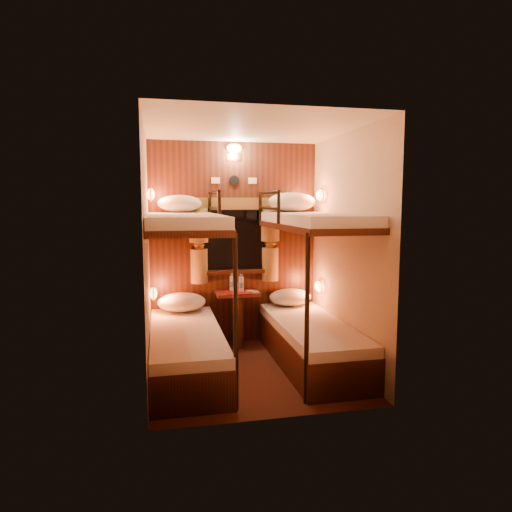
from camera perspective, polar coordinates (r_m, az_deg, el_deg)
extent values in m
plane|color=#34130E|center=(4.76, -0.55, -14.14)|extent=(2.10, 2.10, 0.00)
plane|color=silver|center=(4.50, -0.59, 15.74)|extent=(2.10, 2.10, 0.00)
plane|color=#C6B293|center=(5.50, -2.76, 1.56)|extent=(2.40, 0.00, 2.40)
plane|color=#C6B293|center=(3.46, 2.92, -1.49)|extent=(2.40, 0.00, 2.40)
plane|color=#C6B293|center=(4.39, -13.48, 0.07)|extent=(0.00, 2.40, 2.40)
plane|color=#C6B293|center=(4.77, 11.28, 0.65)|extent=(0.00, 2.40, 2.40)
cube|color=#32190E|center=(5.49, -2.73, 1.55)|extent=(2.00, 0.03, 2.40)
cube|color=#32190E|center=(4.69, -8.72, -12.27)|extent=(0.70, 1.90, 0.35)
cube|color=white|center=(4.62, -8.77, -9.63)|extent=(0.68, 1.88, 0.10)
cube|color=#32190E|center=(4.44, -9.02, 3.49)|extent=(0.70, 1.90, 0.06)
cube|color=white|center=(4.44, -9.04, 4.52)|extent=(0.68, 1.88, 0.10)
cylinder|color=black|center=(3.70, -2.55, -8.44)|extent=(0.04, 0.04, 1.45)
cylinder|color=black|center=(5.34, -5.81, 6.11)|extent=(0.04, 0.04, 0.32)
cylinder|color=black|center=(4.50, -4.60, 6.01)|extent=(0.04, 0.04, 0.32)
cylinder|color=black|center=(4.92, -5.27, 7.93)|extent=(0.04, 0.85, 0.04)
cylinder|color=black|center=(4.92, -5.25, 5.95)|extent=(0.03, 0.85, 0.03)
cube|color=#32190E|center=(4.93, 6.85, -11.29)|extent=(0.70, 1.90, 0.35)
cube|color=white|center=(4.86, 6.89, -8.76)|extent=(0.68, 1.88, 0.10)
cube|color=#32190E|center=(4.69, 7.07, 3.69)|extent=(0.70, 1.90, 0.06)
cube|color=white|center=(4.69, 7.09, 4.67)|extent=(0.68, 1.88, 0.10)
cylinder|color=black|center=(3.85, 6.38, -7.91)|extent=(0.04, 0.04, 1.45)
cylinder|color=black|center=(5.44, 0.52, 6.15)|extent=(0.04, 0.04, 0.32)
cylinder|color=black|center=(4.61, 2.85, 6.04)|extent=(0.04, 0.04, 0.32)
cylinder|color=black|center=(5.03, 1.60, 7.93)|extent=(0.04, 0.85, 0.04)
cylinder|color=black|center=(5.02, 1.59, 5.99)|extent=(0.03, 0.85, 0.03)
cube|color=black|center=(5.46, -2.70, 2.05)|extent=(0.98, 0.02, 0.78)
cube|color=black|center=(5.45, -2.69, 2.04)|extent=(0.90, 0.01, 0.70)
cube|color=#32190E|center=(5.46, -2.60, -1.96)|extent=(1.00, 0.12, 0.04)
cube|color=olive|center=(5.41, -2.67, 6.56)|extent=(1.10, 0.06, 0.14)
cylinder|color=olive|center=(5.35, -7.19, 3.84)|extent=(0.22, 0.22, 0.40)
cylinder|color=olive|center=(5.37, -7.15, 1.39)|extent=(0.11, 0.11, 0.12)
cylinder|color=olive|center=(5.40, -7.11, -1.26)|extent=(0.20, 0.20, 0.40)
torus|color=#BF8138|center=(5.37, -7.15, 1.39)|extent=(0.14, 0.14, 0.02)
cylinder|color=olive|center=(5.49, 1.80, 3.96)|extent=(0.22, 0.22, 0.40)
cylinder|color=olive|center=(5.51, 1.79, 1.57)|extent=(0.11, 0.11, 0.12)
cylinder|color=olive|center=(5.54, 1.78, -1.01)|extent=(0.20, 0.20, 0.40)
torus|color=#BF8138|center=(5.51, 1.79, 1.57)|extent=(0.14, 0.14, 0.02)
cylinder|color=black|center=(5.45, -2.74, 9.40)|extent=(0.12, 0.02, 0.12)
cube|color=silver|center=(5.42, -5.07, 9.40)|extent=(0.10, 0.01, 0.07)
cube|color=silver|center=(5.49, -0.45, 9.39)|extent=(0.10, 0.01, 0.07)
cube|color=#BF8138|center=(5.47, -2.76, 12.23)|extent=(0.18, 0.01, 0.08)
ellipsoid|color=#FFCC8C|center=(5.46, -2.73, 13.29)|extent=(0.18, 0.09, 0.11)
ellipsoid|color=orange|center=(5.15, -12.71, -4.57)|extent=(0.08, 0.20, 0.13)
torus|color=#BF8138|center=(5.15, -12.71, -4.57)|extent=(0.02, 0.17, 0.17)
ellipsoid|color=orange|center=(5.06, -13.02, 7.52)|extent=(0.08, 0.20, 0.13)
torus|color=#BF8138|center=(5.06, -13.02, 7.52)|extent=(0.02, 0.17, 0.17)
ellipsoid|color=orange|center=(5.48, 7.86, -3.80)|extent=(0.08, 0.20, 0.13)
torus|color=#BF8138|center=(5.48, 7.86, -3.80)|extent=(0.02, 0.17, 0.17)
ellipsoid|color=orange|center=(5.39, 8.05, 7.57)|extent=(0.08, 0.20, 0.13)
torus|color=#BF8138|center=(5.39, 8.05, 7.57)|extent=(0.02, 0.17, 0.17)
cube|color=#521712|center=(5.39, -2.38, -4.68)|extent=(0.50, 0.34, 0.04)
cube|color=#32190E|center=(5.46, -2.36, -8.02)|extent=(0.08, 0.30, 0.61)
cube|color=maroon|center=(5.38, -2.38, -4.45)|extent=(0.30, 0.34, 0.01)
cylinder|color=#99BFE5|center=(5.35, -1.86, -3.56)|extent=(0.06, 0.06, 0.18)
cylinder|color=#446FCD|center=(5.35, -1.86, -3.66)|extent=(0.06, 0.06, 0.06)
cylinder|color=#446FCD|center=(5.33, -1.87, -2.42)|extent=(0.03, 0.03, 0.03)
cylinder|color=#99BFE5|center=(5.42, -3.01, -3.42)|extent=(0.06, 0.06, 0.18)
cylinder|color=#446FCD|center=(5.42, -3.01, -3.52)|extent=(0.06, 0.06, 0.06)
cylinder|color=#446FCD|center=(5.40, -3.01, -2.29)|extent=(0.03, 0.03, 0.03)
cube|color=silver|center=(5.36, -0.04, -4.48)|extent=(0.08, 0.07, 0.01)
cube|color=silver|center=(5.43, -0.76, -4.34)|extent=(0.10, 0.09, 0.01)
ellipsoid|color=white|center=(5.29, -9.28, -5.71)|extent=(0.54, 0.39, 0.21)
ellipsoid|color=white|center=(5.54, 4.31, -5.14)|extent=(0.51, 0.37, 0.20)
ellipsoid|color=white|center=(5.16, -9.51, 6.49)|extent=(0.48, 0.35, 0.19)
ellipsoid|color=white|center=(5.40, 4.48, 6.76)|extent=(0.57, 0.41, 0.22)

